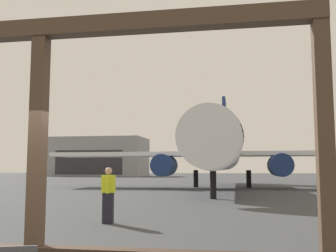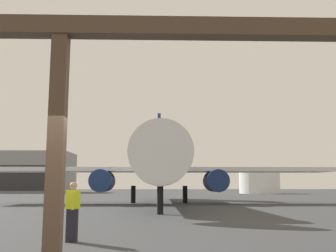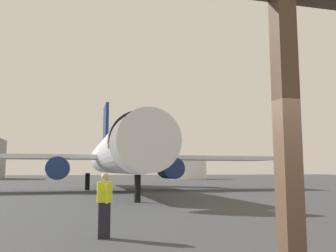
{
  "view_description": "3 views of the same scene",
  "coord_description": "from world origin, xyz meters",
  "px_view_note": "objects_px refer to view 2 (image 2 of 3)",
  "views": [
    {
      "loc": [
        2.73,
        -5.14,
        1.7
      ],
      "look_at": [
        -1.55,
        19.75,
        4.42
      ],
      "focal_mm": 42.4,
      "sensor_mm": 36.0,
      "label": 1
    },
    {
      "loc": [
        1.27,
        -4.89,
        1.65
      ],
      "look_at": [
        1.74,
        12.91,
        4.35
      ],
      "focal_mm": 41.7,
      "sensor_mm": 36.0,
      "label": 2
    },
    {
      "loc": [
        -2.01,
        -3.16,
        1.8
      ],
      "look_at": [
        1.99,
        12.75,
        3.82
      ],
      "focal_mm": 38.8,
      "sensor_mm": 36.0,
      "label": 3
    }
  ],
  "objects_px": {
    "distant_hangar": "(22,172)",
    "airplane": "(159,166)",
    "ground_crew_worker": "(73,211)",
    "fuel_storage_tank": "(259,183)"
  },
  "relations": [
    {
      "from": "distant_hangar",
      "to": "airplane",
      "type": "bearing_deg",
      "value": -60.8
    },
    {
      "from": "airplane",
      "to": "ground_crew_worker",
      "type": "relative_size",
      "value": 17.74
    },
    {
      "from": "airplane",
      "to": "fuel_storage_tank",
      "type": "distance_m",
      "value": 46.37
    },
    {
      "from": "ground_crew_worker",
      "to": "distant_hangar",
      "type": "distance_m",
      "value": 83.0
    },
    {
      "from": "airplane",
      "to": "distant_hangar",
      "type": "bearing_deg",
      "value": 119.2
    },
    {
      "from": "ground_crew_worker",
      "to": "distant_hangar",
      "type": "bearing_deg",
      "value": 110.0
    },
    {
      "from": "airplane",
      "to": "distant_hangar",
      "type": "xyz_separation_m",
      "value": [
        -31.03,
        55.52,
        1.19
      ]
    },
    {
      "from": "ground_crew_worker",
      "to": "distant_hangar",
      "type": "height_order",
      "value": "distant_hangar"
    },
    {
      "from": "fuel_storage_tank",
      "to": "distant_hangar",
      "type": "bearing_deg",
      "value": 165.03
    },
    {
      "from": "airplane",
      "to": "fuel_storage_tank",
      "type": "relative_size",
      "value": 3.96
    }
  ]
}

